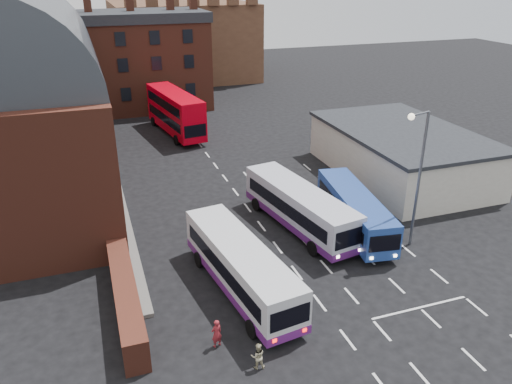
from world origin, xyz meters
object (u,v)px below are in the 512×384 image
object	(u,v)px
bus_white_outbound	(241,264)
bus_blue	(355,209)
bus_white_inbound	(300,205)
pedestrian_beige	(258,356)
pedestrian_red	(217,333)
bus_red_double	(175,112)
street_lamp	(418,168)

from	to	relation	value
bus_white_outbound	bus_blue	size ratio (longest dim) A/B	1.08
bus_white_inbound	pedestrian_beige	xyz separation A→B (m)	(-7.33, -11.97, -1.12)
bus_white_inbound	bus_blue	world-z (taller)	bus_white_inbound
bus_white_outbound	bus_white_inbound	bearing A→B (deg)	35.55
pedestrian_red	pedestrian_beige	distance (m)	2.48
bus_white_inbound	pedestrian_red	xyz separation A→B (m)	(-8.75, -9.93, -1.02)
bus_blue	bus_red_double	xyz separation A→B (m)	(-7.57, 26.57, 0.88)
pedestrian_red	bus_white_outbound	bearing A→B (deg)	-139.76
bus_white_outbound	pedestrian_beige	xyz separation A→B (m)	(-1.12, -6.09, -1.08)
bus_red_double	street_lamp	distance (m)	31.50
bus_white_outbound	pedestrian_red	xyz separation A→B (m)	(-2.54, -4.06, -0.98)
bus_white_outbound	bus_red_double	bearing A→B (deg)	78.03
bus_red_double	bus_blue	bearing A→B (deg)	96.91
pedestrian_red	bus_white_inbound	bearing A→B (deg)	-149.06
bus_blue	bus_red_double	size ratio (longest dim) A/B	0.86
pedestrian_red	bus_red_double	bearing A→B (deg)	-115.42
bus_white_inbound	bus_red_double	bearing A→B (deg)	-90.70
street_lamp	bus_blue	bearing A→B (deg)	125.65
bus_white_outbound	pedestrian_beige	bearing A→B (deg)	-108.32
pedestrian_red	pedestrian_beige	xyz separation A→B (m)	(1.42, -2.03, -0.10)
bus_white_outbound	bus_blue	xyz separation A→B (m)	(9.78, 4.39, -0.13)
bus_red_double	bus_white_outbound	bearing A→B (deg)	76.93
bus_blue	pedestrian_beige	xyz separation A→B (m)	(-10.90, -10.47, -0.94)
bus_white_outbound	bus_red_double	world-z (taller)	bus_red_double
bus_blue	bus_red_double	bearing A→B (deg)	-65.60
bus_white_inbound	bus_red_double	world-z (taller)	bus_red_double
bus_white_inbound	bus_red_double	size ratio (longest dim) A/B	0.95
bus_white_outbound	bus_blue	bearing A→B (deg)	16.27
bus_red_double	street_lamp	world-z (taller)	street_lamp
bus_blue	bus_red_double	world-z (taller)	bus_red_double
bus_red_double	bus_white_inbound	bearing A→B (deg)	90.07
bus_white_inbound	street_lamp	distance (m)	8.42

